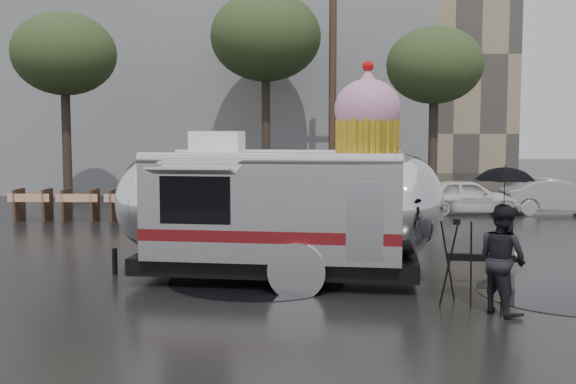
{
  "coord_description": "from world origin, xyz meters",
  "views": [
    {
      "loc": [
        1.45,
        -10.84,
        2.76
      ],
      "look_at": [
        1.16,
        1.64,
        1.66
      ],
      "focal_mm": 42.0,
      "sensor_mm": 36.0,
      "label": 1
    }
  ],
  "objects": [
    {
      "name": "ground",
      "position": [
        0.0,
        0.0,
        0.0
      ],
      "size": [
        120.0,
        120.0,
        0.0
      ],
      "primitive_type": "plane",
      "color": "black",
      "rests_on": "ground"
    },
    {
      "name": "puddles",
      "position": [
        3.23,
        1.26,
        0.01
      ],
      "size": [
        9.21,
        7.67,
        0.01
      ],
      "color": "black",
      "rests_on": "ground"
    },
    {
      "name": "grey_building",
      "position": [
        -4.0,
        24.0,
        6.5
      ],
      "size": [
        22.0,
        12.0,
        13.0
      ],
      "primitive_type": "cube",
      "color": "slate",
      "rests_on": "ground"
    },
    {
      "name": "utility_pole",
      "position": [
        2.5,
        14.0,
        4.62
      ],
      "size": [
        1.6,
        0.28,
        9.0
      ],
      "color": "#473323",
      "rests_on": "ground"
    },
    {
      "name": "tree_left",
      "position": [
        -7.0,
        13.0,
        5.48
      ],
      "size": [
        3.64,
        3.64,
        6.95
      ],
      "color": "#382D26",
      "rests_on": "ground"
    },
    {
      "name": "tree_mid",
      "position": [
        0.0,
        15.0,
        6.34
      ],
      "size": [
        4.2,
        4.2,
        8.03
      ],
      "color": "#382D26",
      "rests_on": "ground"
    },
    {
      "name": "tree_right",
      "position": [
        6.0,
        13.0,
        5.06
      ],
      "size": [
        3.36,
        3.36,
        6.42
      ],
      "color": "#382D26",
      "rests_on": "ground"
    },
    {
      "name": "barricade_row",
      "position": [
        -5.55,
        9.96,
        0.52
      ],
      "size": [
        4.3,
        0.8,
        1.0
      ],
      "color": "#473323",
      "rests_on": "ground"
    },
    {
      "name": "airstream_trailer",
      "position": [
        1.06,
        1.62,
        1.45
      ],
      "size": [
        7.66,
        3.18,
        4.14
      ],
      "rotation": [
        0.0,
        0.0,
        -0.12
      ],
      "color": "silver",
      "rests_on": "ground"
    },
    {
      "name": "person_right",
      "position": [
        4.48,
        -0.66,
        0.84
      ],
      "size": [
        0.78,
        0.92,
        1.68
      ],
      "primitive_type": "imported",
      "rotation": [
        0.0,
        0.0,
        2.06
      ],
      "color": "black",
      "rests_on": "ground"
    },
    {
      "name": "umbrella_black",
      "position": [
        4.48,
        -0.66,
        1.91
      ],
      "size": [
        1.07,
        1.07,
        2.28
      ],
      "color": "black",
      "rests_on": "ground"
    },
    {
      "name": "tripod",
      "position": [
        3.89,
        -0.15,
        0.81
      ],
      "size": [
        0.55,
        0.57,
        1.4
      ],
      "rotation": [
        0.0,
        0.0,
        -0.18
      ],
      "color": "black",
      "rests_on": "ground"
    }
  ]
}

